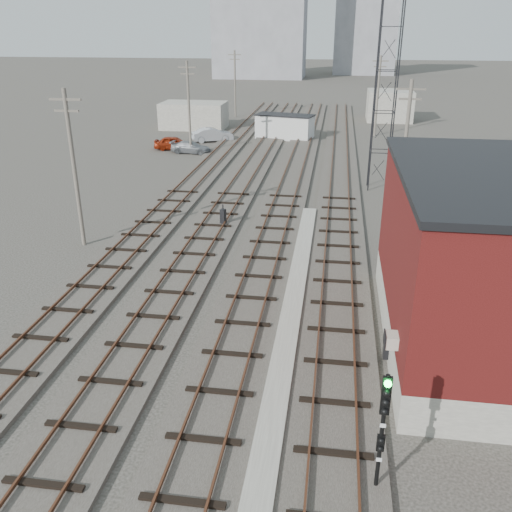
% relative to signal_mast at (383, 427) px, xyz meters
% --- Properties ---
extents(ground, '(320.00, 320.00, 0.00)m').
position_rel_signal_mast_xyz_m(ground, '(-3.70, 56.43, -2.26)').
color(ground, '#282621').
rests_on(ground, ground).
extents(track_right, '(3.20, 90.00, 0.39)m').
position_rel_signal_mast_xyz_m(track_right, '(-1.20, 35.43, -2.15)').
color(track_right, '#332D28').
rests_on(track_right, ground).
extents(track_mid_right, '(3.20, 90.00, 0.39)m').
position_rel_signal_mast_xyz_m(track_mid_right, '(-5.20, 35.43, -2.15)').
color(track_mid_right, '#332D28').
rests_on(track_mid_right, ground).
extents(track_mid_left, '(3.20, 90.00, 0.39)m').
position_rel_signal_mast_xyz_m(track_mid_left, '(-9.20, 35.43, -2.15)').
color(track_mid_left, '#332D28').
rests_on(track_mid_left, ground).
extents(track_left, '(3.20, 90.00, 0.39)m').
position_rel_signal_mast_xyz_m(track_left, '(-13.20, 35.43, -2.15)').
color(track_left, '#332D28').
rests_on(track_left, ground).
extents(platform_curb, '(0.90, 28.00, 0.26)m').
position_rel_signal_mast_xyz_m(platform_curb, '(-3.20, 10.43, -2.13)').
color(platform_curb, gray).
rests_on(platform_curb, ground).
extents(brick_building, '(6.54, 12.20, 7.22)m').
position_rel_signal_mast_xyz_m(brick_building, '(3.80, 8.43, 1.37)').
color(brick_building, gray).
rests_on(brick_building, ground).
extents(lattice_tower, '(1.60, 1.60, 15.00)m').
position_rel_signal_mast_xyz_m(lattice_tower, '(1.80, 31.43, 5.24)').
color(lattice_tower, black).
rests_on(lattice_tower, ground).
extents(utility_pole_left_a, '(1.80, 0.24, 9.00)m').
position_rel_signal_mast_xyz_m(utility_pole_left_a, '(-16.20, 16.43, 2.54)').
color(utility_pole_left_a, '#595147').
rests_on(utility_pole_left_a, ground).
extents(utility_pole_left_b, '(1.80, 0.24, 9.00)m').
position_rel_signal_mast_xyz_m(utility_pole_left_b, '(-16.20, 41.43, 2.54)').
color(utility_pole_left_b, '#595147').
rests_on(utility_pole_left_b, ground).
extents(utility_pole_left_c, '(1.80, 0.24, 9.00)m').
position_rel_signal_mast_xyz_m(utility_pole_left_c, '(-16.20, 66.43, 2.54)').
color(utility_pole_left_c, '#595147').
rests_on(utility_pole_left_c, ground).
extents(utility_pole_right_a, '(1.80, 0.24, 9.00)m').
position_rel_signal_mast_xyz_m(utility_pole_right_a, '(2.80, 24.43, 2.54)').
color(utility_pole_right_a, '#595147').
rests_on(utility_pole_right_a, ground).
extents(utility_pole_right_b, '(1.80, 0.24, 9.00)m').
position_rel_signal_mast_xyz_m(utility_pole_right_b, '(2.80, 54.43, 2.54)').
color(utility_pole_right_b, '#595147').
rests_on(utility_pole_right_b, ground).
extents(apartment_left, '(22.00, 14.00, 30.00)m').
position_rel_signal_mast_xyz_m(apartment_left, '(-21.70, 131.43, 12.74)').
color(apartment_left, gray).
rests_on(apartment_left, ground).
extents(apartment_right, '(16.00, 12.00, 26.00)m').
position_rel_signal_mast_xyz_m(apartment_right, '(4.30, 146.43, 10.74)').
color(apartment_right, gray).
rests_on(apartment_right, ground).
extents(shed_left, '(8.00, 5.00, 3.20)m').
position_rel_signal_mast_xyz_m(shed_left, '(-19.70, 56.43, -0.66)').
color(shed_left, gray).
rests_on(shed_left, ground).
extents(shed_right, '(6.00, 6.00, 4.00)m').
position_rel_signal_mast_xyz_m(shed_right, '(5.30, 66.43, -0.26)').
color(shed_right, gray).
rests_on(shed_right, ground).
extents(signal_mast, '(0.40, 0.41, 3.88)m').
position_rel_signal_mast_xyz_m(signal_mast, '(0.00, 0.00, 0.00)').
color(signal_mast, gray).
rests_on(signal_mast, ground).
extents(switch_stand, '(0.40, 0.40, 1.37)m').
position_rel_signal_mast_xyz_m(switch_stand, '(-8.63, 20.82, -1.61)').
color(switch_stand, black).
rests_on(switch_stand, ground).
extents(site_trailer, '(7.04, 4.29, 2.76)m').
position_rel_signal_mast_xyz_m(site_trailer, '(-7.61, 51.11, -0.86)').
color(site_trailer, silver).
rests_on(site_trailer, ground).
extents(car_red, '(4.30, 2.13, 1.41)m').
position_rel_signal_mast_xyz_m(car_red, '(-18.52, 43.36, -1.55)').
color(car_red, maroon).
rests_on(car_red, ground).
extents(car_silver, '(4.89, 3.42, 1.53)m').
position_rel_signal_mast_xyz_m(car_silver, '(-15.50, 48.24, -1.49)').
color(car_silver, '#A5A7AC').
rests_on(car_silver, ground).
extents(car_grey, '(4.29, 2.10, 1.20)m').
position_rel_signal_mast_xyz_m(car_grey, '(-16.36, 41.98, -1.66)').
color(car_grey, gray).
rests_on(car_grey, ground).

